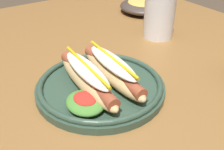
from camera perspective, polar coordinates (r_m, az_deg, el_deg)
The scene contains 4 objects.
dining_table at distance 0.76m, azimuth 8.64°, elevation -3.89°, with size 1.34×0.93×0.74m.
hot_dog_plate at distance 0.58m, azimuth -2.55°, elevation -1.39°, with size 0.28×0.28×0.08m.
extra_cup at distance 0.84m, azimuth 9.70°, elevation 11.85°, with size 0.09×0.09×0.13m, color white.
side_bowl at distance 1.07m, azimuth 6.67°, elevation 14.01°, with size 0.18×0.18×0.05m.
Camera 1 is at (0.44, -0.44, 1.08)m, focal length 44.43 mm.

